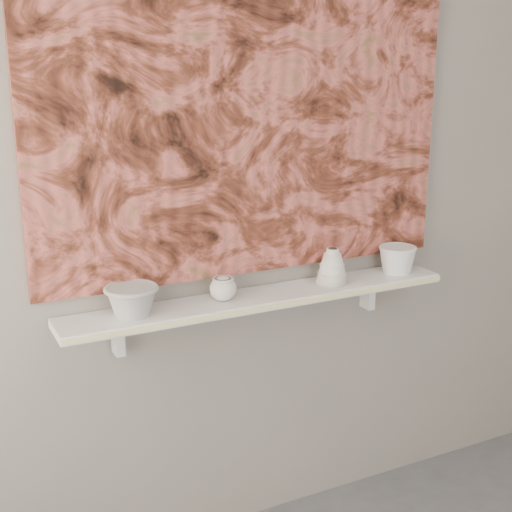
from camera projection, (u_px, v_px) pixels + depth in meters
wall_back at (249, 168)px, 2.40m from camera, size 3.60×0.00×3.60m
shelf at (262, 298)px, 2.44m from camera, size 1.40×0.18×0.03m
shelf_stripe at (274, 307)px, 2.36m from camera, size 1.40×0.01×0.02m
bracket_left at (118, 337)px, 2.30m from camera, size 0.03×0.06×0.12m
bracket_right at (368, 293)px, 2.73m from camera, size 0.03×0.06×0.12m
painting at (251, 111)px, 2.34m from camera, size 1.50×0.02×1.10m
house_motif at (363, 193)px, 2.61m from camera, size 0.09×0.00×0.08m
bowl_grey at (132, 300)px, 2.22m from camera, size 0.20×0.20×0.10m
cup_cream at (223, 289)px, 2.36m from camera, size 0.11×0.11×0.08m
bell_vessel at (332, 266)px, 2.54m from camera, size 0.14×0.14×0.13m
bowl_white at (397, 259)px, 2.67m from camera, size 0.15×0.15×0.10m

